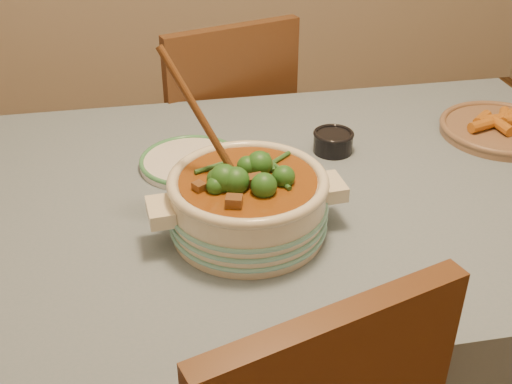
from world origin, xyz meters
The scene contains 6 objects.
dining_table centered at (0.00, 0.00, 0.66)m, with size 1.68×1.08×0.76m.
stew_casserole centered at (-0.11, -0.15, 0.84)m, with size 0.42×0.34×0.39m.
white_plate centered at (-0.20, 0.15, 0.77)m, with size 0.28×0.28×0.02m.
condiment_bowl centered at (0.17, 0.16, 0.79)m, with size 0.11×0.11×0.06m.
fried_plate centered at (0.64, 0.17, 0.78)m, with size 0.38×0.38×0.05m.
chair_far centered at (-0.05, 0.73, 0.54)m, with size 0.56×0.56×0.95m.
Camera 1 is at (-0.29, -1.24, 1.55)m, focal length 45.00 mm.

